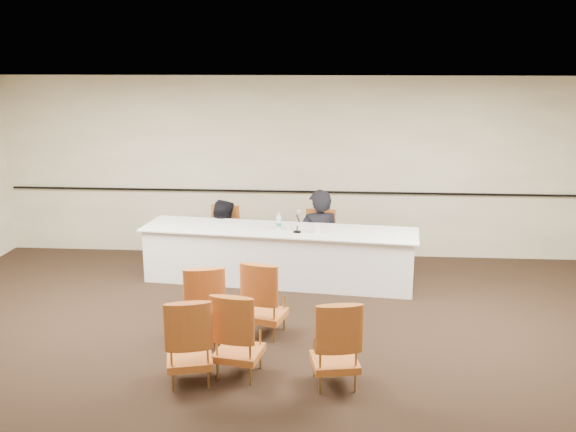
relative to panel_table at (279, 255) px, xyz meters
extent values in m
plane|color=black|center=(0.18, -2.59, -0.41)|extent=(10.00, 10.00, 0.00)
plane|color=silver|center=(0.18, -2.59, 2.59)|extent=(10.00, 10.00, 0.00)
cube|color=beige|center=(0.18, 1.41, 1.09)|extent=(10.00, 0.04, 3.00)
cube|color=black|center=(0.18, 1.37, 0.69)|extent=(9.80, 0.04, 0.03)
imported|color=black|center=(0.58, 0.53, -0.02)|extent=(0.75, 0.57, 1.85)
imported|color=black|center=(-0.97, 0.70, -0.12)|extent=(0.92, 0.80, 1.61)
cube|color=white|center=(0.46, -0.10, 0.41)|extent=(0.36, 0.32, 0.00)
cylinder|color=white|center=(0.17, -0.08, 0.46)|extent=(0.07, 0.07, 0.10)
cylinder|color=white|center=(0.57, -0.20, 0.48)|extent=(0.11, 0.11, 0.14)
camera|label=1|loc=(0.82, -9.11, 2.88)|focal=40.00mm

